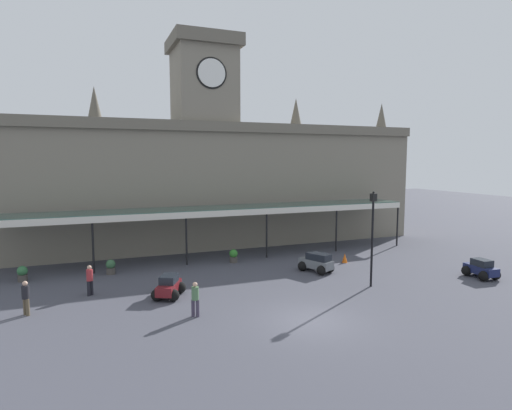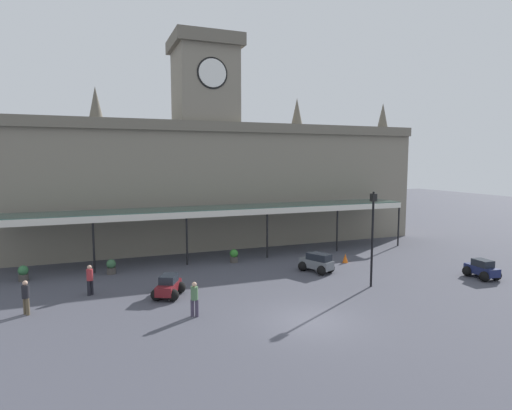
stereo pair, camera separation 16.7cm
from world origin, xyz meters
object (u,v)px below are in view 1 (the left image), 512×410
at_px(planter_forecourt_centre, 111,267).
at_px(pedestrian_near_entrance, 90,279).
at_px(traffic_cone, 345,258).
at_px(pedestrian_crossing_forecourt, 195,298).
at_px(car_grey_estate, 316,263).
at_px(planter_by_canopy, 22,274).
at_px(car_maroon_sedan, 169,288).
at_px(planter_near_kerb, 233,256).
at_px(victorian_lamppost, 372,229).
at_px(pedestrian_beside_cars, 26,297).
at_px(car_navy_sedan, 481,270).

bearing_deg(planter_forecourt_centre, pedestrian_near_entrance, -106.96).
bearing_deg(traffic_cone, planter_forecourt_centre, 169.61).
bearing_deg(pedestrian_near_entrance, planter_forecourt_centre, 73.04).
bearing_deg(pedestrian_crossing_forecourt, pedestrian_near_entrance, 131.46).
bearing_deg(car_grey_estate, planter_by_canopy, 165.43).
bearing_deg(car_grey_estate, car_maroon_sedan, -170.97).
xyz_separation_m(car_maroon_sedan, planter_near_kerb, (5.69, 6.02, -0.01)).
xyz_separation_m(car_maroon_sedan, planter_forecourt_centre, (-2.70, 5.96, -0.01)).
height_order(car_maroon_sedan, planter_forecourt_centre, car_maroon_sedan).
bearing_deg(planter_near_kerb, victorian_lamppost, -56.17).
height_order(pedestrian_crossing_forecourt, planter_forecourt_centre, pedestrian_crossing_forecourt).
height_order(car_grey_estate, planter_forecourt_centre, car_grey_estate).
relative_size(car_maroon_sedan, planter_by_canopy, 2.33).
xyz_separation_m(victorian_lamppost, planter_by_canopy, (-19.12, 8.63, -2.93)).
bearing_deg(pedestrian_beside_cars, pedestrian_near_entrance, 36.33).
distance_m(car_navy_sedan, pedestrian_crossing_forecourt, 18.23).
height_order(pedestrian_beside_cars, planter_forecourt_centre, pedestrian_beside_cars).
xyz_separation_m(victorian_lamppost, planter_forecourt_centre, (-14.04, 8.38, -2.93)).
distance_m(traffic_cone, planter_forecourt_centre, 16.12).
bearing_deg(planter_by_canopy, car_grey_estate, -14.57).
distance_m(victorian_lamppost, planter_forecourt_centre, 16.62).
xyz_separation_m(pedestrian_crossing_forecourt, victorian_lamppost, (10.69, 0.94, 2.51)).
relative_size(car_maroon_sedan, pedestrian_near_entrance, 1.34).
bearing_deg(planter_by_canopy, planter_forecourt_centre, -2.75).
bearing_deg(traffic_cone, planter_near_kerb, 158.35).
height_order(car_grey_estate, victorian_lamppost, victorian_lamppost).
bearing_deg(pedestrian_beside_cars, car_maroon_sedan, 1.92).
distance_m(car_grey_estate, traffic_cone, 3.50).
bearing_deg(planter_near_kerb, traffic_cone, -21.65).
relative_size(pedestrian_near_entrance, planter_forecourt_centre, 1.74).
height_order(car_navy_sedan, car_grey_estate, car_grey_estate).
bearing_deg(pedestrian_crossing_forecourt, car_grey_estate, 27.92).
xyz_separation_m(pedestrian_beside_cars, planter_forecourt_centre, (4.09, 6.19, -0.42)).
relative_size(car_navy_sedan, car_grey_estate, 0.86).
bearing_deg(car_maroon_sedan, car_grey_estate, 9.03).
distance_m(pedestrian_beside_cars, victorian_lamppost, 18.43).
distance_m(car_grey_estate, pedestrian_beside_cars, 16.88).
relative_size(pedestrian_beside_cars, planter_near_kerb, 1.74).
bearing_deg(pedestrian_beside_cars, planter_forecourt_centre, 56.57).
xyz_separation_m(pedestrian_near_entrance, planter_near_kerb, (9.64, 4.16, -0.42)).
relative_size(pedestrian_near_entrance, victorian_lamppost, 0.30).
relative_size(car_maroon_sedan, victorian_lamppost, 0.40).
xyz_separation_m(car_maroon_sedan, pedestrian_crossing_forecourt, (0.65, -3.36, 0.41)).
xyz_separation_m(traffic_cone, planter_near_kerb, (-7.46, 2.96, 0.16)).
relative_size(car_grey_estate, pedestrian_beside_cars, 1.45).
distance_m(car_grey_estate, planter_forecourt_centre, 13.42).
bearing_deg(planter_by_canopy, victorian_lamppost, -24.28).
relative_size(car_maroon_sedan, traffic_cone, 3.39).
height_order(car_navy_sedan, planter_by_canopy, car_navy_sedan).
relative_size(pedestrian_beside_cars, traffic_cone, 2.53).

